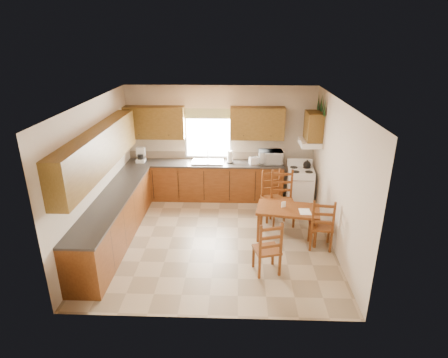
{
  "coord_description": "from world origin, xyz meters",
  "views": [
    {
      "loc": [
        0.39,
        -6.52,
        3.83
      ],
      "look_at": [
        0.15,
        0.3,
        1.15
      ],
      "focal_mm": 30.0,
      "sensor_mm": 36.0,
      "label": 1
    }
  ],
  "objects_px": {
    "stove": "(300,188)",
    "microwave": "(270,157)",
    "chair_near_left": "(267,246)",
    "chair_near_right": "(321,223)",
    "dining_table": "(287,223)",
    "chair_far_right": "(283,199)",
    "chair_far_left": "(273,196)"
  },
  "relations": [
    {
      "from": "stove",
      "to": "chair_near_right",
      "type": "xyz_separation_m",
      "value": [
        0.11,
        -1.85,
        0.07
      ]
    },
    {
      "from": "stove",
      "to": "dining_table",
      "type": "bearing_deg",
      "value": -103.24
    },
    {
      "from": "microwave",
      "to": "chair_near_right",
      "type": "bearing_deg",
      "value": -72.33
    },
    {
      "from": "chair_near_left",
      "to": "chair_near_right",
      "type": "relative_size",
      "value": 0.97
    },
    {
      "from": "chair_near_left",
      "to": "chair_far_right",
      "type": "bearing_deg",
      "value": -119.52
    },
    {
      "from": "chair_near_left",
      "to": "chair_near_right",
      "type": "xyz_separation_m",
      "value": [
        1.07,
        0.83,
        0.02
      ]
    },
    {
      "from": "chair_near_right",
      "to": "chair_far_left",
      "type": "distance_m",
      "value": 1.39
    },
    {
      "from": "microwave",
      "to": "chair_near_left",
      "type": "bearing_deg",
      "value": -97.39
    },
    {
      "from": "chair_near_right",
      "to": "chair_far_left",
      "type": "height_order",
      "value": "chair_far_left"
    },
    {
      "from": "microwave",
      "to": "chair_far_left",
      "type": "bearing_deg",
      "value": -91.92
    },
    {
      "from": "microwave",
      "to": "dining_table",
      "type": "bearing_deg",
      "value": -85.69
    },
    {
      "from": "stove",
      "to": "chair_near_right",
      "type": "bearing_deg",
      "value": -82.6
    },
    {
      "from": "chair_far_left",
      "to": "stove",
      "type": "bearing_deg",
      "value": 31.42
    },
    {
      "from": "dining_table",
      "to": "chair_near_right",
      "type": "height_order",
      "value": "chair_near_right"
    },
    {
      "from": "stove",
      "to": "chair_far_left",
      "type": "bearing_deg",
      "value": -129.61
    },
    {
      "from": "chair_far_right",
      "to": "chair_near_left",
      "type": "bearing_deg",
      "value": -109.04
    },
    {
      "from": "chair_far_right",
      "to": "chair_near_right",
      "type": "bearing_deg",
      "value": -60.95
    },
    {
      "from": "chair_near_left",
      "to": "chair_far_right",
      "type": "distance_m",
      "value": 1.82
    },
    {
      "from": "stove",
      "to": "chair_far_right",
      "type": "distance_m",
      "value": 1.06
    },
    {
      "from": "stove",
      "to": "chair_far_right",
      "type": "height_order",
      "value": "chair_far_right"
    },
    {
      "from": "stove",
      "to": "microwave",
      "type": "bearing_deg",
      "value": 157.23
    },
    {
      "from": "microwave",
      "to": "dining_table",
      "type": "height_order",
      "value": "microwave"
    },
    {
      "from": "chair_far_left",
      "to": "chair_far_right",
      "type": "xyz_separation_m",
      "value": [
        0.18,
        -0.21,
        0.03
      ]
    },
    {
      "from": "stove",
      "to": "chair_far_left",
      "type": "distance_m",
      "value": 0.99
    },
    {
      "from": "stove",
      "to": "chair_far_right",
      "type": "bearing_deg",
      "value": -114.58
    },
    {
      "from": "stove",
      "to": "dining_table",
      "type": "relative_size",
      "value": 0.73
    },
    {
      "from": "chair_far_right",
      "to": "microwave",
      "type": "bearing_deg",
      "value": 93.62
    },
    {
      "from": "microwave",
      "to": "chair_far_left",
      "type": "height_order",
      "value": "microwave"
    },
    {
      "from": "chair_near_right",
      "to": "stove",
      "type": "bearing_deg",
      "value": -80.61
    },
    {
      "from": "dining_table",
      "to": "chair_near_left",
      "type": "bearing_deg",
      "value": -103.57
    },
    {
      "from": "microwave",
      "to": "stove",
      "type": "bearing_deg",
      "value": -29.02
    },
    {
      "from": "microwave",
      "to": "chair_near_left",
      "type": "height_order",
      "value": "microwave"
    }
  ]
}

